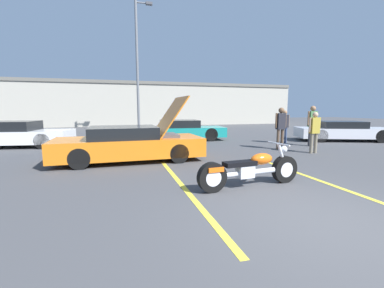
# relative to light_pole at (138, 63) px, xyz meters

# --- Properties ---
(ground_plane) EXTENTS (80.00, 80.00, 0.00)m
(ground_plane) POSITION_rel_light_pole_xyz_m (1.55, -15.68, -4.86)
(ground_plane) COLOR #474749
(parking_stripe_foreground) EXTENTS (0.12, 5.68, 0.01)m
(parking_stripe_foreground) POSITION_rel_light_pole_xyz_m (-0.15, -13.36, -4.86)
(parking_stripe_foreground) COLOR yellow
(parking_stripe_foreground) RESTS_ON ground
(parking_stripe_middle) EXTENTS (0.12, 5.68, 0.01)m
(parking_stripe_middle) POSITION_rel_light_pole_xyz_m (3.13, -13.36, -4.86)
(parking_stripe_middle) COLOR yellow
(parking_stripe_middle) RESTS_ON ground
(far_building) EXTENTS (32.00, 4.20, 4.40)m
(far_building) POSITION_rel_light_pole_xyz_m (1.55, 9.28, -2.53)
(far_building) COLOR #B2AD9E
(far_building) RESTS_ON ground
(light_pole) EXTENTS (1.21, 0.28, 8.95)m
(light_pole) POSITION_rel_light_pole_xyz_m (0.00, 0.00, 0.00)
(light_pole) COLOR slate
(light_pole) RESTS_ON ground
(motorcycle) EXTENTS (2.53, 0.70, 0.95)m
(motorcycle) POSITION_rel_light_pole_xyz_m (1.27, -13.70, -4.47)
(motorcycle) COLOR black
(motorcycle) RESTS_ON ground
(show_car_hood_open) EXTENTS (4.77, 2.03, 2.13)m
(show_car_hood_open) POSITION_rel_light_pole_xyz_m (-1.13, -9.96, -4.29)
(show_car_hood_open) COLOR orange
(show_car_hood_open) RESTS_ON ground
(parked_car_mid_row) EXTENTS (4.68, 2.22, 1.11)m
(parked_car_mid_row) POSITION_rel_light_pole_xyz_m (1.88, -4.93, -4.32)
(parked_car_mid_row) COLOR teal
(parked_car_mid_row) RESTS_ON ground
(parked_car_right_row) EXTENTS (5.07, 3.26, 1.05)m
(parked_car_right_row) POSITION_rel_light_pole_xyz_m (10.13, -7.67, -4.34)
(parked_car_right_row) COLOR silver
(parked_car_right_row) RESTS_ON ground
(parked_car_left_row) EXTENTS (4.85, 2.46, 1.17)m
(parked_car_left_row) POSITION_rel_light_pole_xyz_m (-6.00, -5.35, -4.30)
(parked_car_left_row) COLOR white
(parked_car_left_row) RESTS_ON ground
(spectator_near_motorcycle) EXTENTS (0.52, 0.23, 1.77)m
(spectator_near_motorcycle) POSITION_rel_light_pole_xyz_m (5.09, -9.30, -3.81)
(spectator_near_motorcycle) COLOR brown
(spectator_near_motorcycle) RESTS_ON ground
(spectator_by_show_car) EXTENTS (0.52, 0.24, 1.85)m
(spectator_by_show_car) POSITION_rel_light_pole_xyz_m (7.08, -8.85, -3.75)
(spectator_by_show_car) COLOR #333338
(spectator_by_show_car) RESTS_ON ground
(spectator_midground) EXTENTS (0.52, 0.22, 1.64)m
(spectator_midground) POSITION_rel_light_pole_xyz_m (6.45, -7.67, -3.89)
(spectator_midground) COLOR #38476B
(spectator_midground) RESTS_ON ground
(spectator_far_lot) EXTENTS (0.52, 0.21, 1.60)m
(spectator_far_lot) POSITION_rel_light_pole_xyz_m (5.79, -10.46, -3.92)
(spectator_far_lot) COLOR gray
(spectator_far_lot) RESTS_ON ground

